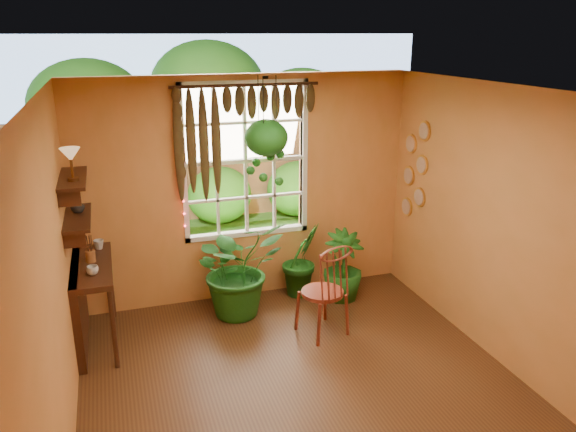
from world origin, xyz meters
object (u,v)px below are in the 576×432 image
hanging_basket (266,142)px  counter_ledge (84,296)px  potted_plant_left (238,268)px  potted_plant_mid (302,259)px  windsor_chair (324,304)px

hanging_basket → counter_ledge: bearing=-171.4°
potted_plant_left → potted_plant_mid: size_ratio=1.25×
counter_ledge → hanging_basket: (2.06, 0.31, 1.43)m
hanging_basket → potted_plant_mid: bearing=15.1°
counter_ledge → potted_plant_left: size_ratio=1.04×
windsor_chair → potted_plant_left: (-0.77, 0.75, 0.22)m
windsor_chair → potted_plant_left: 1.10m
potted_plant_mid → hanging_basket: hanging_basket is taller
potted_plant_mid → potted_plant_left: bearing=-163.1°
counter_ledge → potted_plant_left: 1.68m
windsor_chair → hanging_basket: hanging_basket is taller
windsor_chair → potted_plant_left: bearing=118.8°
windsor_chair → hanging_basket: bearing=96.1°
windsor_chair → potted_plant_mid: size_ratio=1.33×
counter_ledge → potted_plant_left: (1.67, 0.18, 0.02)m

